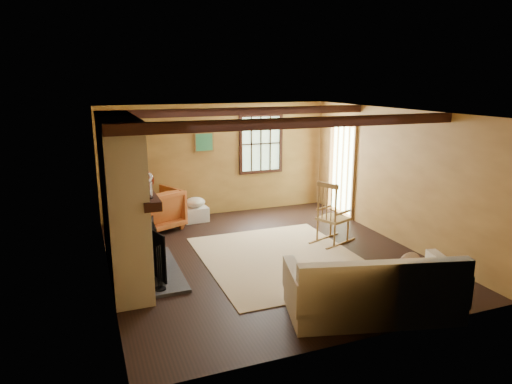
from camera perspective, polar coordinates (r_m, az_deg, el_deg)
name	(u,v)px	position (r m, az deg, el deg)	size (l,w,h in m)	color
ground	(265,256)	(7.75, 1.18, -8.00)	(5.50, 5.50, 0.00)	black
room_envelope	(272,157)	(7.62, 2.04, 4.40)	(5.02, 5.52, 2.44)	#A97F3C
fireplace	(124,206)	(6.90, -16.14, -1.66)	(1.02, 2.30, 2.40)	#A75640
rug	(281,258)	(7.65, 3.15, -8.29)	(2.50, 3.00, 0.01)	#CBB587
rocking_chair	(332,217)	(8.33, 9.44, -3.10)	(0.93, 0.70, 1.14)	tan
sofa	(374,293)	(6.00, 14.53, -12.09)	(2.28, 1.44, 0.86)	beige
firewood_pile	(123,220)	(9.68, -16.32, -3.39)	(0.59, 0.11, 0.21)	brown
laundry_basket	(195,214)	(9.63, -7.59, -2.76)	(0.50, 0.38, 0.30)	silver
basket_pillow	(195,202)	(9.56, -7.63, -1.29)	(0.43, 0.34, 0.21)	beige
armchair	(156,209)	(9.18, -12.40, -2.13)	(0.87, 0.89, 0.81)	#BF6026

